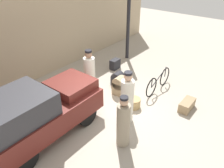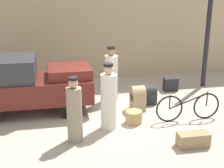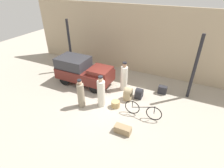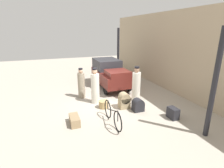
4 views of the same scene
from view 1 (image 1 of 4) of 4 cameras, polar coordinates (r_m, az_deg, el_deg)
name	(u,v)px [view 1 (image 1 of 4)]	position (r m, az deg, el deg)	size (l,w,h in m)	color
ground_plane	(113,112)	(7.53, 0.25, -7.32)	(30.00, 30.00, 0.00)	#A89E8E
station_building_facade	(31,26)	(9.33, -20.47, 14.09)	(16.00, 0.15, 4.50)	tan
canopy_pillar_right	(128,23)	(10.86, 4.26, 15.62)	(0.17, 0.17, 3.61)	black
truck	(37,112)	(6.41, -19.06, -6.89)	(3.51, 1.59, 1.66)	black
bicycle	(158,82)	(8.65, 12.01, 0.63)	(1.84, 0.04, 0.81)	black
wicker_basket	(134,103)	(7.70, 5.76, -4.93)	(0.46, 0.46, 0.34)	tan
porter_with_bicycle	(90,75)	(8.13, -5.85, 2.48)	(0.42, 0.42, 1.77)	silver
porter_standing_middle	(127,100)	(6.74, 3.98, -4.06)	(0.40, 0.40, 1.75)	silver
porter_lifting_near_truck	(123,124)	(5.97, 2.96, -10.30)	(0.37, 0.37, 1.60)	gray
trunk_wicker_pale	(115,64)	(10.21, 0.79, 5.22)	(0.48, 0.30, 0.46)	#232328
suitcase_black_upright	(118,79)	(8.87, 1.57, 1.24)	(0.38, 0.48, 0.58)	#232328
trunk_umber_medium	(187,105)	(8.00, 18.98, -5.22)	(0.74, 0.34, 0.33)	#937A56
trunk_barrel_dark	(120,86)	(8.24, 2.03, -0.41)	(0.39, 0.47, 0.74)	#9E8966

